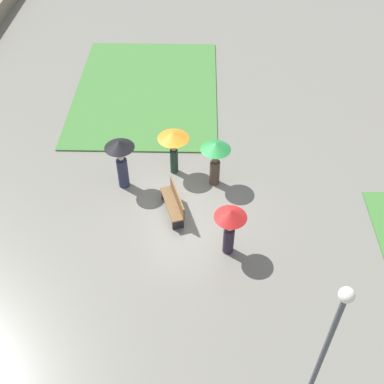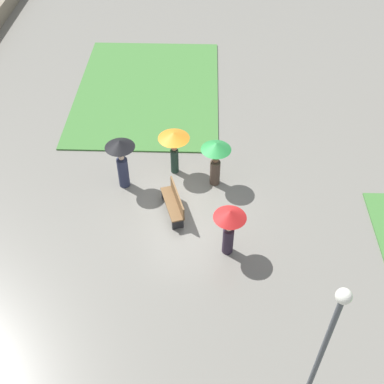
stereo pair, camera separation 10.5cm
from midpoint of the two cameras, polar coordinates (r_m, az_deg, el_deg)
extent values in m
plane|color=slate|center=(16.37, -1.28, -1.55)|extent=(90.00, 90.00, 0.00)
cube|color=#427A38|center=(21.96, -5.57, 11.92)|extent=(8.55, 6.22, 0.06)
cube|color=brown|center=(15.84, -2.56, -1.39)|extent=(1.67, 0.89, 0.05)
cube|color=brown|center=(15.69, -1.95, -0.62)|extent=(1.56, 0.54, 0.45)
cube|color=#232326|center=(16.49, -3.15, -0.23)|extent=(0.19, 0.38, 0.40)
cube|color=#232326|center=(15.53, -1.87, -3.78)|extent=(0.19, 0.38, 0.40)
cylinder|color=#474C51|center=(11.30, 15.08, -17.85)|extent=(0.12, 0.12, 4.07)
sphere|color=white|center=(9.47, 17.55, -11.56)|extent=(0.32, 0.32, 0.32)
cylinder|color=#2D2333|center=(14.73, 4.14, -5.74)|extent=(0.47, 0.47, 0.97)
sphere|color=beige|center=(14.28, 4.26, -4.22)|extent=(0.21, 0.21, 0.21)
cylinder|color=#4C4C4F|center=(14.07, 4.32, -3.46)|extent=(0.02, 0.02, 0.35)
cone|color=red|center=(13.85, 4.39, -2.61)|extent=(0.98, 0.98, 0.27)
cylinder|color=#47382D|center=(16.85, 2.52, 2.33)|extent=(0.40, 0.40, 0.97)
sphere|color=brown|center=(16.46, 2.58, 3.85)|extent=(0.22, 0.22, 0.22)
cylinder|color=#4C4C4F|center=(16.28, 2.62, 4.61)|extent=(0.02, 0.02, 0.35)
cone|color=#237A38|center=(16.08, 2.65, 5.45)|extent=(1.03, 1.03, 0.27)
cylinder|color=#282D47|center=(16.85, -8.36, 2.26)|extent=(0.41, 0.41, 1.17)
sphere|color=beige|center=(16.40, -8.61, 4.03)|extent=(0.20, 0.20, 0.20)
cylinder|color=#4C4C4F|center=(16.23, -8.71, 4.76)|extent=(0.02, 0.02, 0.35)
cone|color=black|center=(16.04, -8.82, 5.60)|extent=(1.01, 1.01, 0.26)
cylinder|color=#1E3328|center=(17.29, -2.31, 3.68)|extent=(0.33, 0.33, 0.98)
sphere|color=#997051|center=(16.91, -2.36, 5.19)|extent=(0.20, 0.20, 0.20)
cylinder|color=#4C4C4F|center=(16.74, -2.39, 5.92)|extent=(0.02, 0.02, 0.35)
cone|color=orange|center=(16.56, -2.42, 6.71)|extent=(1.10, 1.10, 0.24)
camera|label=1|loc=(0.05, -90.19, -0.19)|focal=45.00mm
camera|label=2|loc=(0.05, 89.81, 0.19)|focal=45.00mm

